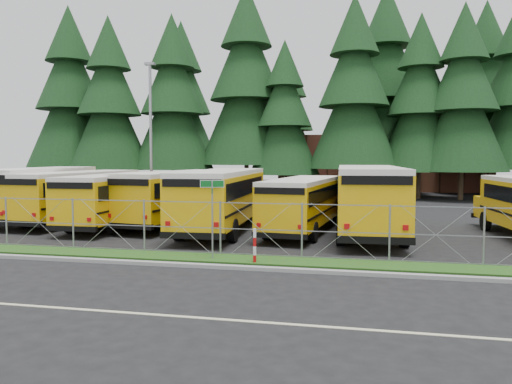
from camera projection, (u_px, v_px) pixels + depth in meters
ground at (253, 251)px, 19.09m from camera, size 120.00×120.00×0.00m
curb at (232, 267)px, 16.06m from camera, size 50.00×0.25×0.12m
grass_verge at (242, 259)px, 17.43m from camera, size 50.00×1.40×0.06m
road_lane_line at (176, 316)px, 11.28m from camera, size 50.00×0.12×0.01m
chainlink_fence at (247, 229)px, 18.04m from camera, size 44.00×0.10×2.00m
brick_building at (381, 162)px, 56.61m from camera, size 22.00×10.00×6.00m
bus_0 at (43, 194)px, 28.60m from camera, size 4.00×11.64×2.99m
bus_1 at (82, 197)px, 27.79m from camera, size 3.24×10.85×2.81m
bus_2 at (121, 200)px, 26.16m from camera, size 2.64×10.42×2.72m
bus_3 at (181, 198)px, 26.78m from camera, size 3.99×11.12×2.85m
bus_4 at (223, 200)px, 24.37m from camera, size 3.16×11.46×2.98m
bus_5 at (305, 205)px, 24.00m from camera, size 3.37×10.09×2.59m
bus_6 at (368, 200)px, 23.41m from camera, size 3.38×12.19×3.17m
street_sign at (212, 202)px, 17.34m from camera, size 0.82×0.54×2.81m
striped_bollard at (255, 246)px, 16.80m from camera, size 0.11×0.11×1.20m
light_standard at (151, 130)px, 34.76m from camera, size 0.70×0.35×10.14m
conifer_0 at (70, 101)px, 47.96m from camera, size 8.17×8.17×18.06m
conifer_1 at (110, 106)px, 45.93m from camera, size 7.48×7.48×16.54m
conifer_2 at (173, 105)px, 46.31m from camera, size 7.61×7.61×16.82m
conifer_3 at (246, 90)px, 46.84m from camera, size 8.93×8.93×19.75m
conifer_4 at (285, 119)px, 44.65m from camera, size 6.35×6.35×14.03m
conifer_5 at (354, 97)px, 43.61m from camera, size 8.03×8.03×17.75m
conifer_6 at (420, 106)px, 43.23m from camera, size 7.25×7.25×16.03m
conifer_7 at (463, 102)px, 41.39m from camera, size 7.41×7.41×16.39m
conifer_10 at (182, 106)px, 55.73m from camera, size 8.45×8.45×18.69m
conifer_11 at (290, 124)px, 54.48m from camera, size 6.52×6.52×14.42m
conifer_12 at (386, 90)px, 48.58m from camera, size 9.17×9.17×20.29m
conifer_13 at (484, 98)px, 48.29m from camera, size 8.44×8.44×18.66m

